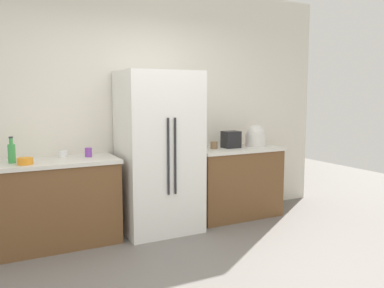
{
  "coord_description": "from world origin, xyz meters",
  "views": [
    {
      "loc": [
        -1.51,
        -2.62,
        1.55
      ],
      "look_at": [
        0.08,
        0.48,
        1.12
      ],
      "focal_mm": 37.37,
      "sensor_mm": 36.0,
      "label": 1
    }
  ],
  "objects": [
    {
      "name": "rice_cooker",
      "position": [
        1.59,
        1.6,
        1.02
      ],
      "size": [
        0.26,
        0.26,
        0.28
      ],
      "color": "silver",
      "rests_on": "counter_right"
    },
    {
      "name": "cup_c",
      "position": [
        -0.56,
        1.67,
        0.94
      ],
      "size": [
        0.07,
        0.07,
        0.1
      ],
      "primitive_type": "cylinder",
      "color": "purple",
      "rests_on": "counter_left"
    },
    {
      "name": "bottle_a",
      "position": [
        -1.31,
        1.61,
        1.0
      ],
      "size": [
        0.07,
        0.07,
        0.26
      ],
      "color": "green",
      "rests_on": "counter_left"
    },
    {
      "name": "cup_d",
      "position": [
        1.43,
        1.76,
        0.93
      ],
      "size": [
        0.08,
        0.08,
        0.08
      ],
      "primitive_type": "cylinder",
      "color": "red",
      "rests_on": "counter_right"
    },
    {
      "name": "kitchen_back_panel",
      "position": [
        0.0,
        1.95,
        1.43
      ],
      "size": [
        5.47,
        0.1,
        2.85
      ],
      "primitive_type": "cube",
      "color": "silver",
      "rests_on": "ground_plane"
    },
    {
      "name": "cup_b",
      "position": [
        -0.81,
        1.76,
        0.93
      ],
      "size": [
        0.09,
        0.09,
        0.07
      ],
      "primitive_type": "cylinder",
      "color": "white",
      "rests_on": "counter_left"
    },
    {
      "name": "counter_left",
      "position": [
        -1.03,
        1.6,
        0.45
      ],
      "size": [
        1.49,
        0.61,
        0.89
      ],
      "color": "brown",
      "rests_on": "ground_plane"
    },
    {
      "name": "counter_right",
      "position": [
        1.28,
        1.6,
        0.45
      ],
      "size": [
        1.15,
        0.61,
        0.89
      ],
      "color": "brown",
      "rests_on": "ground_plane"
    },
    {
      "name": "refrigerator",
      "position": [
        0.21,
        1.54,
        0.91
      ],
      "size": [
        0.86,
        0.7,
        1.82
      ],
      "color": "white",
      "rests_on": "ground_plane"
    },
    {
      "name": "cup_a",
      "position": [
        0.97,
        1.61,
        0.94
      ],
      "size": [
        0.09,
        0.09,
        0.09
      ],
      "primitive_type": "cylinder",
      "color": "brown",
      "rests_on": "counter_right"
    },
    {
      "name": "bowl_a",
      "position": [
        -1.21,
        1.46,
        0.92
      ],
      "size": [
        0.15,
        0.15,
        0.07
      ],
      "primitive_type": "cylinder",
      "color": "orange",
      "rests_on": "counter_left"
    },
    {
      "name": "toaster",
      "position": [
        1.21,
        1.6,
        1.0
      ],
      "size": [
        0.21,
        0.17,
        0.21
      ],
      "primitive_type": "cube",
      "color": "black",
      "rests_on": "counter_right"
    }
  ]
}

